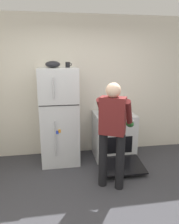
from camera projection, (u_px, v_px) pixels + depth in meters
ground at (102, 214)px, 2.70m from camera, size 8.00×8.00×0.00m
kitchen_wall_back at (81, 87)px, 4.22m from camera, size 6.00×0.10×2.70m
refrigerator at (59, 116)px, 3.90m from camera, size 0.68×0.72×1.75m
stove_range at (114, 136)px, 4.16m from camera, size 0.76×1.20×0.89m
person_cook at (113, 127)px, 3.08m from camera, size 0.64×0.67×1.60m
red_pot at (107, 111)px, 3.97m from camera, size 0.32×0.22×0.12m
coffee_mug at (68, 65)px, 3.74m from camera, size 0.11×0.08×0.10m
pepper_mill at (126, 106)px, 4.28m from camera, size 0.05×0.05×0.18m
mixing_bowl at (53, 64)px, 3.65m from camera, size 0.26×0.26×0.12m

